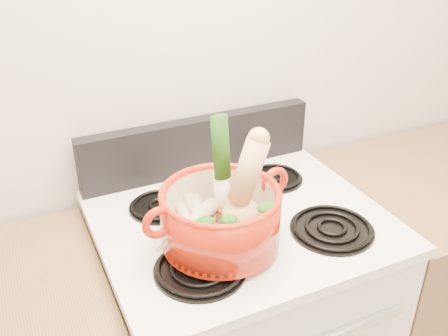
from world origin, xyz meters
name	(u,v)px	position (x,y,z in m)	size (l,w,h in m)	color
wall_back	(190,61)	(0.00, 1.75, 1.30)	(3.50, 0.02, 2.60)	silver
cooktop	(241,222)	(0.00, 1.40, 0.93)	(0.78, 0.67, 0.03)	white
control_backsplash	(199,145)	(0.00, 1.70, 1.04)	(0.76, 0.05, 0.18)	black
burner_front_left	(200,268)	(-0.19, 1.24, 0.96)	(0.22, 0.22, 0.02)	black
burner_front_right	(332,228)	(0.19, 1.24, 0.96)	(0.22, 0.22, 0.02)	black
burner_back_left	(160,205)	(-0.19, 1.54, 0.96)	(0.17, 0.17, 0.02)	black
burner_back_right	(275,177)	(0.19, 1.54, 0.96)	(0.17, 0.17, 0.02)	black
dutch_oven	(221,218)	(-0.11, 1.30, 1.04)	(0.29, 0.29, 0.15)	#AB1D0A
pot_handle_left	(159,222)	(-0.27, 1.28, 1.09)	(0.08, 0.08, 0.02)	#AB1D0A
pot_handle_right	(275,181)	(0.06, 1.33, 1.09)	(0.08, 0.08, 0.02)	#AB1D0A
squash	(242,187)	(-0.06, 1.29, 1.12)	(0.10, 0.10, 0.25)	tan
leek	(223,169)	(-0.08, 1.35, 1.14)	(0.05, 0.05, 0.29)	white
ginger	(218,208)	(-0.08, 1.37, 1.02)	(0.08, 0.06, 0.04)	tan
parsnip_0	(190,223)	(-0.17, 1.34, 1.02)	(0.04, 0.04, 0.21)	beige
parsnip_1	(196,222)	(-0.16, 1.32, 1.03)	(0.04, 0.04, 0.19)	beige
parsnip_2	(194,210)	(-0.15, 1.37, 1.03)	(0.04, 0.04, 0.17)	beige
parsnip_3	(186,225)	(-0.20, 1.31, 1.04)	(0.04, 0.04, 0.20)	beige
carrot_0	(220,236)	(-0.13, 1.27, 1.01)	(0.03, 0.03, 0.15)	#D44D0A
carrot_1	(210,237)	(-0.16, 1.26, 1.02)	(0.03, 0.03, 0.15)	#BE4709
carrot_2	(236,221)	(-0.07, 1.28, 1.03)	(0.04, 0.04, 0.19)	#CC5B0A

